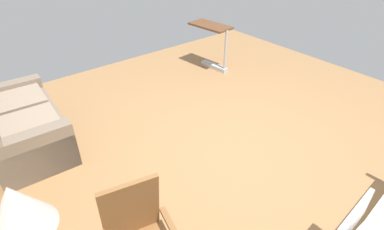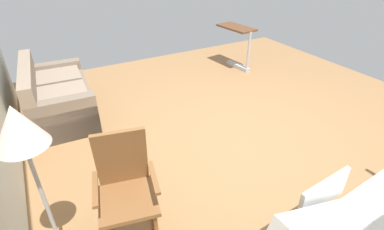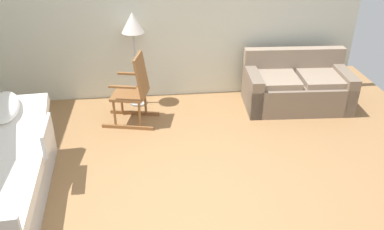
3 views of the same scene
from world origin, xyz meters
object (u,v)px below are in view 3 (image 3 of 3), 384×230
Objects in this scene: rocking_chair at (134,91)px; hospital_bed at (0,181)px; couch at (297,88)px; floor_lamp at (133,29)px.

hospital_bed is at bearing -130.31° from rocking_chair.
floor_lamp is at bearing 172.20° from couch.
floor_lamp is (-2.50, 0.34, 0.92)m from couch.
hospital_bed is 4.36m from couch.
hospital_bed reaches higher than couch.
floor_lamp reaches higher than rocking_chair.
hospital_bed is 2.05× the size of rocking_chair.
floor_lamp is (1.42, 2.25, 0.93)m from hospital_bed.
rocking_chair is at bearing 49.69° from hospital_bed.
rocking_chair is at bearing -174.11° from couch.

